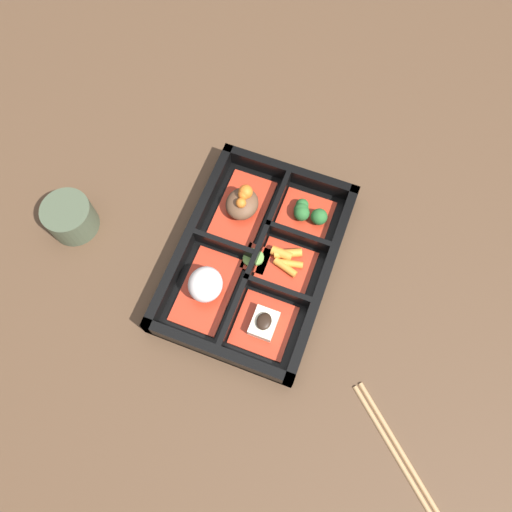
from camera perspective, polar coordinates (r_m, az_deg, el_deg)
ground_plane at (r=0.78m, az=-0.00°, el=-0.68°), size 3.00×3.00×0.00m
bento_base at (r=0.77m, az=-0.00°, el=-0.55°), size 0.32×0.23×0.01m
bento_rim at (r=0.76m, az=0.12°, el=-0.14°), size 0.32×0.23×0.04m
bowl_rice at (r=0.73m, az=-5.76°, el=-3.42°), size 0.13×0.07×0.06m
bowl_stew at (r=0.79m, az=-1.56°, el=5.95°), size 0.13×0.07×0.05m
bowl_tofu at (r=0.73m, az=0.90°, el=-7.80°), size 0.09×0.08×0.03m
bowl_carrots at (r=0.76m, az=3.46°, el=-0.73°), size 0.07×0.08×0.02m
bowl_greens at (r=0.79m, az=5.81°, el=4.90°), size 0.07×0.08×0.03m
bowl_pickles at (r=0.76m, az=-0.27°, el=-0.14°), size 0.04×0.04×0.01m
tea_cup at (r=0.83m, az=-20.49°, el=4.21°), size 0.08×0.08×0.05m
chopsticks at (r=0.75m, az=16.57°, el=-21.65°), size 0.16×0.18×0.01m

